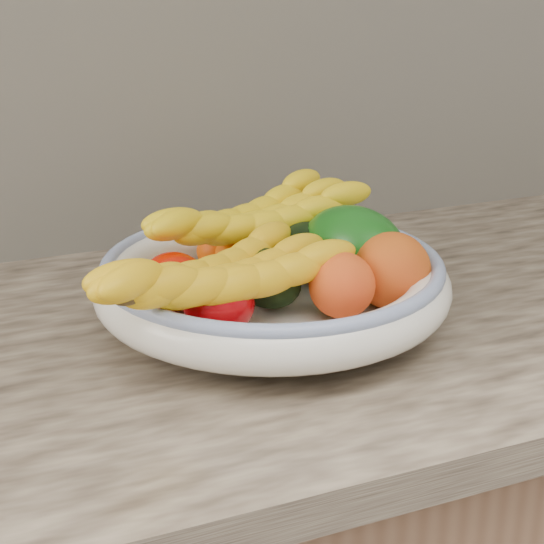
{
  "coord_description": "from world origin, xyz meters",
  "views": [
    {
      "loc": [
        -0.33,
        0.87,
        1.28
      ],
      "look_at": [
        0.0,
        1.66,
        0.96
      ],
      "focal_mm": 55.0,
      "sensor_mm": 36.0,
      "label": 1
    }
  ],
  "objects_px": {
    "green_mango": "(353,248)",
    "banana_bunch_back": "(254,226)",
    "fruit_bowl": "(272,282)",
    "banana_bunch_front": "(220,284)"
  },
  "relations": [
    {
      "from": "green_mango",
      "to": "banana_bunch_back",
      "type": "height_order",
      "value": "green_mango"
    },
    {
      "from": "fruit_bowl",
      "to": "banana_bunch_front",
      "type": "height_order",
      "value": "banana_bunch_front"
    },
    {
      "from": "fruit_bowl",
      "to": "green_mango",
      "type": "distance_m",
      "value": 0.1
    },
    {
      "from": "banana_bunch_back",
      "to": "banana_bunch_front",
      "type": "distance_m",
      "value": 0.17
    },
    {
      "from": "banana_bunch_back",
      "to": "banana_bunch_front",
      "type": "relative_size",
      "value": 1.0
    },
    {
      "from": "fruit_bowl",
      "to": "banana_bunch_back",
      "type": "height_order",
      "value": "banana_bunch_back"
    },
    {
      "from": "fruit_bowl",
      "to": "banana_bunch_back",
      "type": "bearing_deg",
      "value": 82.32
    },
    {
      "from": "fruit_bowl",
      "to": "banana_bunch_back",
      "type": "distance_m",
      "value": 0.09
    },
    {
      "from": "fruit_bowl",
      "to": "green_mango",
      "type": "xyz_separation_m",
      "value": [
        0.1,
        -0.0,
        0.03
      ]
    },
    {
      "from": "green_mango",
      "to": "banana_bunch_back",
      "type": "distance_m",
      "value": 0.12
    }
  ]
}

